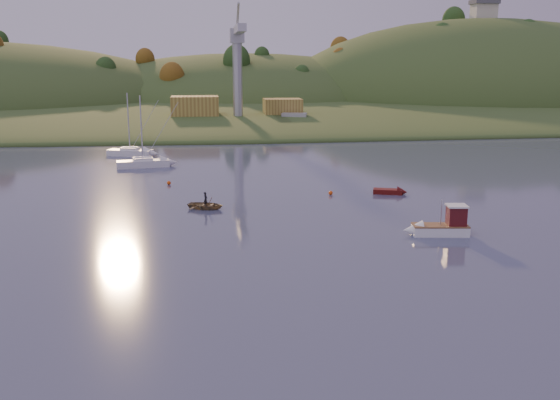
{
  "coord_description": "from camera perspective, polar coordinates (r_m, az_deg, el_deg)",
  "views": [
    {
      "loc": [
        -6.64,
        -26.5,
        15.53
      ],
      "look_at": [
        0.67,
        31.4,
        2.39
      ],
      "focal_mm": 40.0,
      "sensor_mm": 36.0,
      "label": 1
    }
  ],
  "objects": [
    {
      "name": "ground",
      "position": [
        31.43,
        6.25,
        -17.01
      ],
      "size": [
        500.0,
        500.0,
        0.0
      ],
      "primitive_type": "plane",
      "color": "#353B57",
      "rests_on": "ground"
    },
    {
      "name": "far_shore",
      "position": [
        257.05,
        -5.78,
        9.16
      ],
      "size": [
        620.0,
        220.0,
        1.5
      ],
      "primitive_type": "cube",
      "color": "#304C1E",
      "rests_on": "ground"
    },
    {
      "name": "shore_slope",
      "position": [
        192.24,
        -5.25,
        8.01
      ],
      "size": [
        640.0,
        150.0,
        7.0
      ],
      "primitive_type": "ellipsoid",
      "color": "#304C1E",
      "rests_on": "ground"
    },
    {
      "name": "hill_center",
      "position": [
        237.59,
        -3.21,
        8.92
      ],
      "size": [
        140.0,
        120.0,
        36.0
      ],
      "primitive_type": "ellipsoid",
      "color": "#304C1E",
      "rests_on": "ground"
    },
    {
      "name": "hill_right",
      "position": [
        244.2,
        17.61,
        8.46
      ],
      "size": [
        150.0,
        130.0,
        60.0
      ],
      "primitive_type": "ellipsoid",
      "color": "#304C1E",
      "rests_on": "ground"
    },
    {
      "name": "hilltop_house",
      "position": [
        244.36,
        18.15,
        16.28
      ],
      "size": [
        9.0,
        7.0,
        6.45
      ],
      "color": "beige",
      "rests_on": "hill_right"
    },
    {
      "name": "hillside_trees",
      "position": [
        212.17,
        -5.45,
        8.44
      ],
      "size": [
        280.0,
        50.0,
        32.0
      ],
      "primitive_type": null,
      "color": "#1F4017",
      "rests_on": "ground"
    },
    {
      "name": "wharf",
      "position": [
        149.64,
        -2.73,
        7.18
      ],
      "size": [
        42.0,
        16.0,
        2.4
      ],
      "primitive_type": "cube",
      "color": "slate",
      "rests_on": "ground"
    },
    {
      "name": "shed_west",
      "position": [
        149.89,
        -7.79,
        8.47
      ],
      "size": [
        11.0,
        8.0,
        4.8
      ],
      "primitive_type": "cube",
      "color": "olive",
      "rests_on": "wharf"
    },
    {
      "name": "shed_east",
      "position": [
        152.18,
        0.24,
        8.5
      ],
      "size": [
        9.0,
        7.0,
        4.0
      ],
      "primitive_type": "cube",
      "color": "olive",
      "rests_on": "wharf"
    },
    {
      "name": "dock_crane",
      "position": [
        145.16,
        -3.89,
        13.31
      ],
      "size": [
        3.2,
        28.0,
        20.3
      ],
      "color": "#B7B7BC",
      "rests_on": "wharf"
    },
    {
      "name": "fishing_boat",
      "position": [
        58.17,
        14.08,
        -2.35
      ],
      "size": [
        6.03,
        2.57,
        3.73
      ],
      "rotation": [
        0.0,
        0.0,
        3.01
      ],
      "color": "white",
      "rests_on": "ground"
    },
    {
      "name": "sailboat_near",
      "position": [
        94.5,
        -12.42,
        3.36
      ],
      "size": [
        7.87,
        3.52,
        10.54
      ],
      "rotation": [
        0.0,
        0.0,
        0.17
      ],
      "color": "white",
      "rests_on": "ground"
    },
    {
      "name": "sailboat_far",
      "position": [
        106.31,
        -13.55,
        4.31
      ],
      "size": [
        7.75,
        4.47,
        10.31
      ],
      "rotation": [
        0.0,
        0.0,
        -0.32
      ],
      "color": "white",
      "rests_on": "ground"
    },
    {
      "name": "canoe",
      "position": [
        66.92,
        -6.8,
        -0.47
      ],
      "size": [
        4.59,
        3.97,
        0.8
      ],
      "primitive_type": "imported",
      "rotation": [
        0.0,
        0.0,
        1.2
      ],
      "color": "olive",
      "rests_on": "ground"
    },
    {
      "name": "paddler",
      "position": [
        66.83,
        -6.81,
        -0.14
      ],
      "size": [
        0.56,
        0.67,
        1.58
      ],
      "primitive_type": "imported",
      "rotation": [
        0.0,
        0.0,
        1.2
      ],
      "color": "black",
      "rests_on": "ground"
    },
    {
      "name": "red_tender",
      "position": [
        75.05,
        10.41,
        0.76
      ],
      "size": [
        4.19,
        2.57,
        1.35
      ],
      "rotation": [
        0.0,
        0.0,
        -0.33
      ],
      "color": "#530E0B",
      "rests_on": "ground"
    },
    {
      "name": "work_vessel",
      "position": [
        146.81,
        1.32,
        7.1
      ],
      "size": [
        14.18,
        8.04,
        3.45
      ],
      "rotation": [
        0.0,
        0.0,
        -0.26
      ],
      "color": "#525E6C",
      "rests_on": "ground"
    },
    {
      "name": "buoy_1",
      "position": [
        73.52,
        4.65,
        0.65
      ],
      "size": [
        0.5,
        0.5,
        0.5
      ],
      "primitive_type": "sphere",
      "color": "#F24E0C",
      "rests_on": "ground"
    },
    {
      "name": "buoy_3",
      "position": [
        80.55,
        -10.13,
        1.56
      ],
      "size": [
        0.5,
        0.5,
        0.5
      ],
      "primitive_type": "sphere",
      "color": "#F24E0C",
      "rests_on": "ground"
    }
  ]
}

